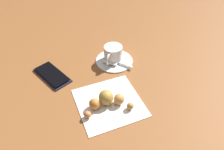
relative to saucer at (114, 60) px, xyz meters
name	(u,v)px	position (x,y,z in m)	size (l,w,h in m)	color
ground_plane	(109,81)	(-0.11, 0.04, 0.00)	(1.80, 1.80, 0.00)	brown
saucer	(114,60)	(0.00, 0.00, 0.00)	(0.14, 0.14, 0.01)	white
espresso_cup	(113,53)	(0.00, 0.00, 0.03)	(0.09, 0.07, 0.05)	white
teaspoon	(113,60)	(-0.01, 0.01, 0.01)	(0.10, 0.10, 0.01)	silver
sugar_packet	(110,62)	(-0.02, 0.02, 0.01)	(0.06, 0.02, 0.01)	white
napkin	(109,102)	(-0.20, 0.06, 0.00)	(0.20, 0.20, 0.00)	white
croissant	(107,100)	(-0.21, 0.07, 0.02)	(0.08, 0.16, 0.05)	#B47538
cell_phone	(52,75)	(-0.04, 0.24, 0.00)	(0.16, 0.14, 0.01)	#1C1C30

